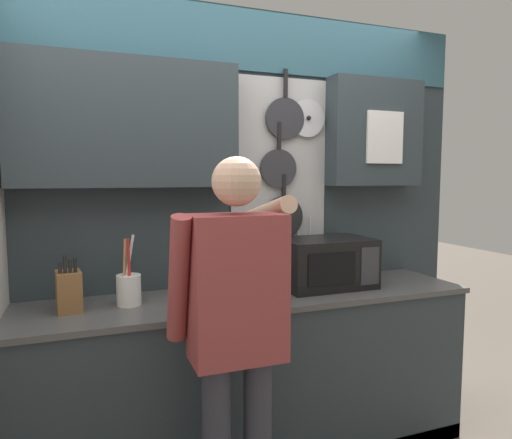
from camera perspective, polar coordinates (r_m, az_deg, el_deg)
The scene contains 6 objects.
base_cabinet_counter at distance 2.65m, azimuth -0.22°, elevation -19.00°, with size 2.43×0.59×0.91m.
back_wall_unit at distance 2.66m, azimuth -2.69°, elevation 4.56°, with size 3.00×0.22×2.51m.
microwave at distance 2.68m, azimuth 8.65°, elevation -5.34°, with size 0.52×0.36×0.28m.
knife_block at distance 2.36m, azimuth -22.36°, elevation -8.23°, with size 0.13×0.16×0.27m.
utensil_crock at distance 2.37m, azimuth -15.63°, elevation -8.18°, with size 0.12×0.12×0.35m.
person at distance 1.92m, azimuth -2.49°, elevation -12.25°, with size 0.54×0.64×1.63m.
Camera 1 is at (-0.84, -2.27, 1.55)m, focal length 32.00 mm.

